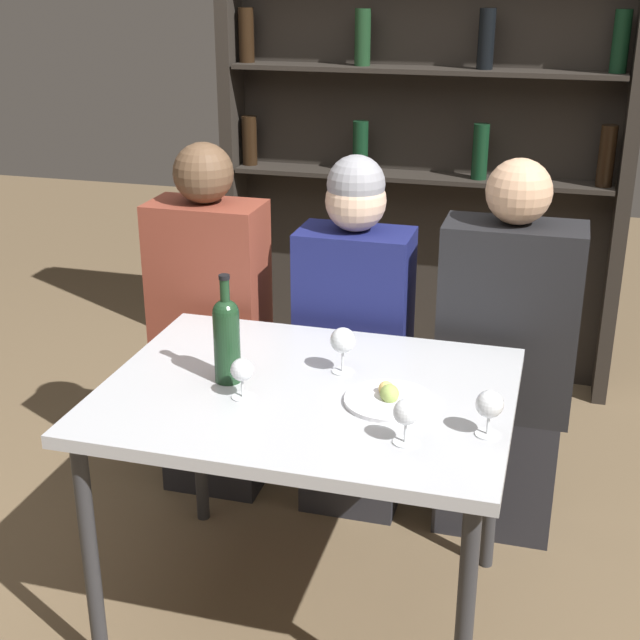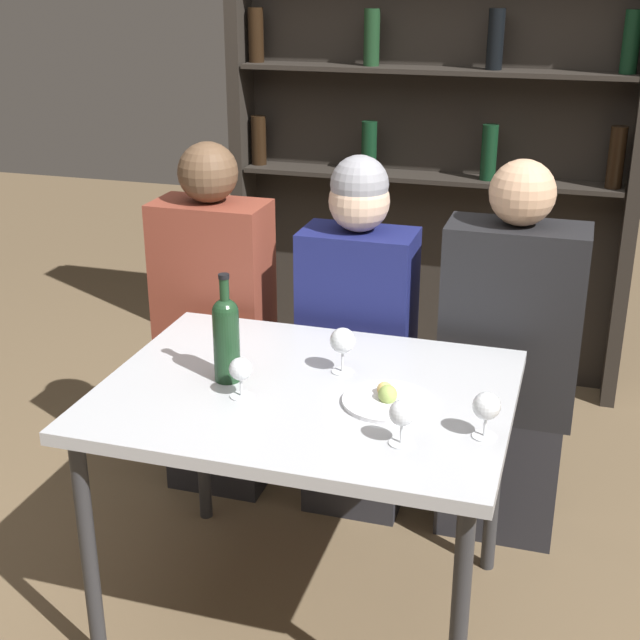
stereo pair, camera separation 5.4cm
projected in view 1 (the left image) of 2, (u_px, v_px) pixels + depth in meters
ground_plane at (309, 610)px, 2.69m from camera, size 10.00×10.00×0.00m
dining_table at (307, 411)px, 2.44m from camera, size 1.11×0.85×0.74m
wine_rack_wall at (422, 142)px, 3.89m from camera, size 1.78×0.21×2.10m
wine_bottle at (227, 336)px, 2.41m from camera, size 0.07×0.07×0.31m
wine_glass_0 at (242, 371)px, 2.33m from camera, size 0.06×0.06×0.11m
wine_glass_1 at (343, 341)px, 2.48m from camera, size 0.07×0.07×0.13m
wine_glass_2 at (489, 406)px, 2.14m from camera, size 0.07×0.07×0.12m
wine_glass_3 at (406, 414)px, 2.11m from camera, size 0.06×0.06×0.12m
food_plate_0 at (389, 398)px, 2.33m from camera, size 0.24×0.24×0.05m
seated_person_left at (211, 333)px, 3.14m from camera, size 0.39×0.22×1.28m
seated_person_center at (354, 347)px, 3.00m from camera, size 0.37×0.22×1.26m
seated_person_right at (504, 367)px, 2.88m from camera, size 0.43×0.22×1.28m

